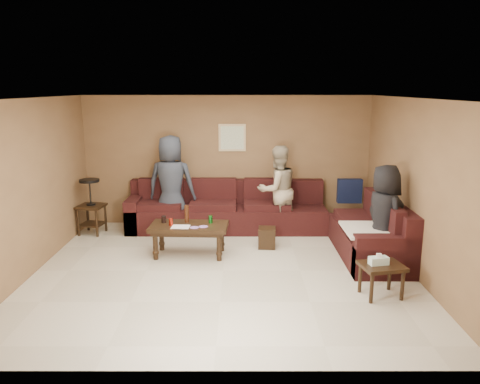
{
  "coord_description": "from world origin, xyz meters",
  "views": [
    {
      "loc": [
        0.25,
        -6.48,
        2.65
      ],
      "look_at": [
        0.25,
        0.85,
        1.0
      ],
      "focal_mm": 35.0,
      "sensor_mm": 36.0,
      "label": 1
    }
  ],
  "objects": [
    {
      "name": "side_table_right",
      "position": [
        2.06,
        -0.86,
        0.38
      ],
      "size": [
        0.6,
        0.53,
        0.58
      ],
      "rotation": [
        0.0,
        0.0,
        0.2
      ],
      "color": "black",
      "rests_on": "ground"
    },
    {
      "name": "person_left",
      "position": [
        -1.02,
        1.98,
        0.9
      ],
      "size": [
        0.94,
        0.66,
        1.8
      ],
      "primitive_type": "imported",
      "rotation": [
        0.0,
        0.0,
        3.03
      ],
      "color": "#2B313C",
      "rests_on": "ground"
    },
    {
      "name": "waste_bin",
      "position": [
        0.7,
        1.03,
        0.17
      ],
      "size": [
        0.3,
        0.3,
        0.34
      ],
      "primitive_type": "cube",
      "rotation": [
        0.0,
        0.0,
        -0.07
      ],
      "color": "black",
      "rests_on": "ground"
    },
    {
      "name": "room",
      "position": [
        0.0,
        0.0,
        1.66
      ],
      "size": [
        5.6,
        5.5,
        2.5
      ],
      "color": "beige",
      "rests_on": "ground"
    },
    {
      "name": "end_table_left",
      "position": [
        -2.48,
        1.8,
        0.53
      ],
      "size": [
        0.52,
        0.52,
        1.02
      ],
      "rotation": [
        0.0,
        0.0,
        -0.17
      ],
      "color": "black",
      "rests_on": "ground"
    },
    {
      "name": "person_middle",
      "position": [
        0.94,
        1.86,
        0.81
      ],
      "size": [
        0.97,
        0.89,
        1.62
      ],
      "primitive_type": "imported",
      "rotation": [
        0.0,
        0.0,
        3.57
      ],
      "color": "tan",
      "rests_on": "ground"
    },
    {
      "name": "coffee_table",
      "position": [
        -0.57,
        0.66,
        0.43
      ],
      "size": [
        1.25,
        0.67,
        0.79
      ],
      "rotation": [
        0.0,
        0.0,
        -0.05
      ],
      "color": "black",
      "rests_on": "ground"
    },
    {
      "name": "person_right",
      "position": [
        2.38,
        0.18,
        0.78
      ],
      "size": [
        0.71,
        0.88,
        1.56
      ],
      "primitive_type": "imported",
      "rotation": [
        0.0,
        0.0,
        1.89
      ],
      "color": "black",
      "rests_on": "ground"
    },
    {
      "name": "wall_art",
      "position": [
        0.1,
        2.48,
        1.7
      ],
      "size": [
        0.52,
        0.04,
        0.52
      ],
      "color": "tan",
      "rests_on": "ground"
    },
    {
      "name": "sectional_sofa",
      "position": [
        0.81,
        1.52,
        0.33
      ],
      "size": [
        4.65,
        2.9,
        0.97
      ],
      "color": "#341111",
      "rests_on": "ground"
    }
  ]
}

